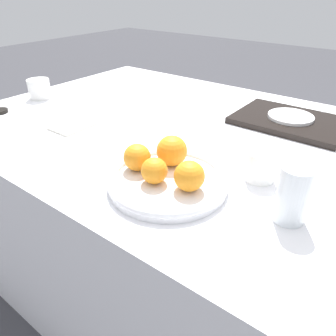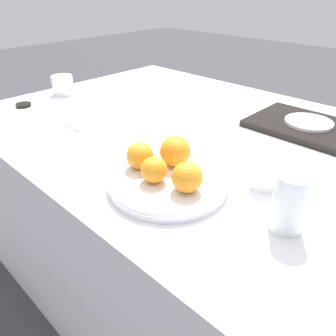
{
  "view_description": "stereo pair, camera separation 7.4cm",
  "coord_description": "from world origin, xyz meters",
  "px_view_note": "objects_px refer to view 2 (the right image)",
  "views": [
    {
      "loc": [
        0.51,
        -0.82,
        1.13
      ],
      "look_at": [
        0.12,
        -0.31,
        0.76
      ],
      "focal_mm": 35.0,
      "sensor_mm": 36.0,
      "label": 1
    },
    {
      "loc": [
        0.56,
        -0.77,
        1.13
      ],
      "look_at": [
        0.12,
        -0.31,
        0.76
      ],
      "focal_mm": 35.0,
      "sensor_mm": 36.0,
      "label": 2
    }
  ],
  "objects_px": {
    "cup_0": "(264,172)",
    "soy_dish": "(23,105)",
    "orange_3": "(154,170)",
    "napkin": "(90,121)",
    "cup_1": "(63,85)",
    "side_plate": "(309,122)",
    "serving_tray": "(308,127)",
    "fruit_platter": "(168,181)",
    "orange_2": "(175,151)",
    "water_glass": "(289,203)",
    "orange_0": "(140,156)",
    "orange_1": "(187,177)"
  },
  "relations": [
    {
      "from": "serving_tray",
      "to": "soy_dish",
      "type": "xyz_separation_m",
      "value": [
        -0.87,
        -0.53,
        -0.0
      ]
    },
    {
      "from": "napkin",
      "to": "soy_dish",
      "type": "distance_m",
      "value": 0.33
    },
    {
      "from": "cup_1",
      "to": "cup_0",
      "type": "bearing_deg",
      "value": -2.91
    },
    {
      "from": "fruit_platter",
      "to": "soy_dish",
      "type": "height_order",
      "value": "fruit_platter"
    },
    {
      "from": "orange_2",
      "to": "cup_0",
      "type": "distance_m",
      "value": 0.22
    },
    {
      "from": "orange_3",
      "to": "side_plate",
      "type": "relative_size",
      "value": 0.41
    },
    {
      "from": "orange_1",
      "to": "orange_3",
      "type": "bearing_deg",
      "value": -163.54
    },
    {
      "from": "cup_1",
      "to": "napkin",
      "type": "height_order",
      "value": "cup_1"
    },
    {
      "from": "side_plate",
      "to": "napkin",
      "type": "bearing_deg",
      "value": -141.07
    },
    {
      "from": "orange_2",
      "to": "serving_tray",
      "type": "bearing_deg",
      "value": 75.25
    },
    {
      "from": "napkin",
      "to": "soy_dish",
      "type": "relative_size",
      "value": 2.54
    },
    {
      "from": "orange_1",
      "to": "napkin",
      "type": "bearing_deg",
      "value": 168.67
    },
    {
      "from": "orange_0",
      "to": "cup_1",
      "type": "bearing_deg",
      "value": 163.35
    },
    {
      "from": "orange_0",
      "to": "cup_1",
      "type": "distance_m",
      "value": 0.75
    },
    {
      "from": "cup_0",
      "to": "orange_2",
      "type": "bearing_deg",
      "value": -153.18
    },
    {
      "from": "side_plate",
      "to": "orange_1",
      "type": "bearing_deg",
      "value": -93.33
    },
    {
      "from": "orange_0",
      "to": "orange_2",
      "type": "distance_m",
      "value": 0.09
    },
    {
      "from": "orange_2",
      "to": "cup_0",
      "type": "height_order",
      "value": "orange_2"
    },
    {
      "from": "serving_tray",
      "to": "napkin",
      "type": "height_order",
      "value": "serving_tray"
    },
    {
      "from": "cup_0",
      "to": "water_glass",
      "type": "bearing_deg",
      "value": -44.79
    },
    {
      "from": "serving_tray",
      "to": "napkin",
      "type": "xyz_separation_m",
      "value": [
        -0.56,
        -0.45,
        -0.01
      ]
    },
    {
      "from": "water_glass",
      "to": "serving_tray",
      "type": "height_order",
      "value": "water_glass"
    },
    {
      "from": "side_plate",
      "to": "cup_0",
      "type": "height_order",
      "value": "cup_0"
    },
    {
      "from": "fruit_platter",
      "to": "orange_1",
      "type": "bearing_deg",
      "value": -4.17
    },
    {
      "from": "cup_0",
      "to": "soy_dish",
      "type": "distance_m",
      "value": 0.95
    },
    {
      "from": "orange_2",
      "to": "napkin",
      "type": "distance_m",
      "value": 0.43
    },
    {
      "from": "water_glass",
      "to": "side_plate",
      "type": "relative_size",
      "value": 0.81
    },
    {
      "from": "cup_1",
      "to": "soy_dish",
      "type": "distance_m",
      "value": 0.19
    },
    {
      "from": "water_glass",
      "to": "side_plate",
      "type": "xyz_separation_m",
      "value": [
        -0.17,
        0.5,
        -0.04
      ]
    },
    {
      "from": "orange_0",
      "to": "napkin",
      "type": "bearing_deg",
      "value": 164.03
    },
    {
      "from": "orange_3",
      "to": "side_plate",
      "type": "distance_m",
      "value": 0.59
    },
    {
      "from": "orange_3",
      "to": "orange_0",
      "type": "bearing_deg",
      "value": 163.63
    },
    {
      "from": "fruit_platter",
      "to": "side_plate",
      "type": "xyz_separation_m",
      "value": [
        0.09,
        0.55,
        0.01
      ]
    },
    {
      "from": "orange_0",
      "to": "side_plate",
      "type": "xyz_separation_m",
      "value": [
        0.18,
        0.56,
        -0.03
      ]
    },
    {
      "from": "water_glass",
      "to": "napkin",
      "type": "relative_size",
      "value": 0.83
    },
    {
      "from": "orange_0",
      "to": "orange_3",
      "type": "relative_size",
      "value": 1.09
    },
    {
      "from": "water_glass",
      "to": "cup_1",
      "type": "distance_m",
      "value": 1.08
    },
    {
      "from": "serving_tray",
      "to": "orange_0",
      "type": "bearing_deg",
      "value": -107.93
    },
    {
      "from": "orange_2",
      "to": "water_glass",
      "type": "distance_m",
      "value": 0.3
    },
    {
      "from": "orange_0",
      "to": "side_plate",
      "type": "distance_m",
      "value": 0.59
    },
    {
      "from": "cup_0",
      "to": "soy_dish",
      "type": "bearing_deg",
      "value": -171.46
    },
    {
      "from": "orange_3",
      "to": "napkin",
      "type": "xyz_separation_m",
      "value": [
        -0.45,
        0.13,
        -0.05
      ]
    },
    {
      "from": "soy_dish",
      "to": "fruit_platter",
      "type": "bearing_deg",
      "value": -1.37
    },
    {
      "from": "cup_0",
      "to": "napkin",
      "type": "relative_size",
      "value": 0.5
    },
    {
      "from": "cup_0",
      "to": "soy_dish",
      "type": "relative_size",
      "value": 1.28
    },
    {
      "from": "soy_dish",
      "to": "orange_2",
      "type": "bearing_deg",
      "value": 3.36
    },
    {
      "from": "orange_1",
      "to": "cup_0",
      "type": "xyz_separation_m",
      "value": [
        0.1,
        0.16,
        -0.02
      ]
    },
    {
      "from": "side_plate",
      "to": "soy_dish",
      "type": "relative_size",
      "value": 2.6
    },
    {
      "from": "cup_1",
      "to": "side_plate",
      "type": "bearing_deg",
      "value": 20.88
    },
    {
      "from": "fruit_platter",
      "to": "orange_3",
      "type": "relative_size",
      "value": 4.66
    }
  ]
}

